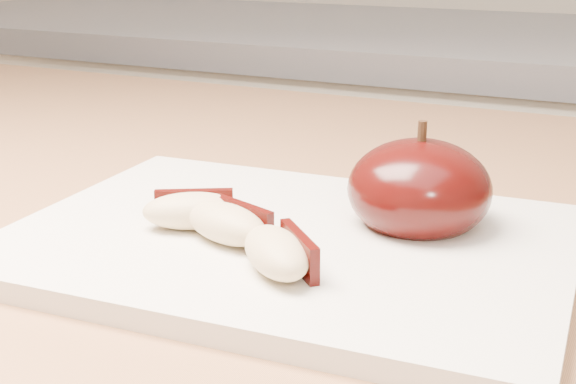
% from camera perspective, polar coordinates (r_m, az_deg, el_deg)
% --- Properties ---
extents(back_cabinet, '(2.40, 0.62, 0.94)m').
position_cam_1_polar(back_cabinet, '(1.37, 19.56, -9.52)').
color(back_cabinet, silver).
rests_on(back_cabinet, ground).
extents(cutting_board, '(0.33, 0.25, 0.01)m').
position_cam_1_polar(cutting_board, '(0.46, -0.00, -3.68)').
color(cutting_board, silver).
rests_on(cutting_board, island_counter).
extents(apple_half, '(0.11, 0.11, 0.07)m').
position_cam_1_polar(apple_half, '(0.48, 9.31, 0.19)').
color(apple_half, black).
rests_on(apple_half, cutting_board).
extents(apple_wedge_a, '(0.07, 0.05, 0.02)m').
position_cam_1_polar(apple_wedge_a, '(0.47, -6.75, -1.30)').
color(apple_wedge_a, tan).
rests_on(apple_wedge_a, cutting_board).
extents(apple_wedge_b, '(0.07, 0.05, 0.02)m').
position_cam_1_polar(apple_wedge_b, '(0.45, -4.28, -2.20)').
color(apple_wedge_b, tan).
rests_on(apple_wedge_b, cutting_board).
extents(apple_wedge_c, '(0.06, 0.06, 0.02)m').
position_cam_1_polar(apple_wedge_c, '(0.41, -0.66, -4.30)').
color(apple_wedge_c, tan).
rests_on(apple_wedge_c, cutting_board).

